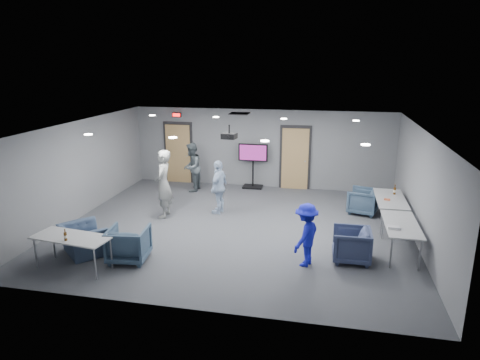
% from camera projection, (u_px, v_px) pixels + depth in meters
% --- Properties ---
extents(floor, '(9.00, 9.00, 0.00)m').
position_uv_depth(floor, '(236.00, 227.00, 11.40)').
color(floor, '#35393D').
rests_on(floor, ground).
extents(ceiling, '(9.00, 9.00, 0.00)m').
position_uv_depth(ceiling, '(236.00, 126.00, 10.68)').
color(ceiling, silver).
rests_on(ceiling, wall_back).
extents(wall_back, '(9.00, 0.02, 2.70)m').
position_uv_depth(wall_back, '(261.00, 149.00, 14.81)').
color(wall_back, slate).
rests_on(wall_back, floor).
extents(wall_front, '(9.00, 0.02, 2.70)m').
position_uv_depth(wall_front, '(186.00, 239.00, 7.26)').
color(wall_front, slate).
rests_on(wall_front, floor).
extents(wall_left, '(0.02, 8.00, 2.70)m').
position_uv_depth(wall_left, '(79.00, 170.00, 11.92)').
color(wall_left, slate).
rests_on(wall_left, floor).
extents(wall_right, '(0.02, 8.00, 2.70)m').
position_uv_depth(wall_right, '(421.00, 189.00, 10.15)').
color(wall_right, slate).
rests_on(wall_right, floor).
extents(door_left, '(1.06, 0.17, 2.24)m').
position_uv_depth(door_left, '(178.00, 153.00, 15.43)').
color(door_left, black).
rests_on(door_left, wall_back).
extents(door_right, '(1.06, 0.17, 2.24)m').
position_uv_depth(door_right, '(295.00, 158.00, 14.60)').
color(door_right, black).
rests_on(door_right, wall_back).
extents(exit_sign, '(0.32, 0.08, 0.16)m').
position_uv_depth(exit_sign, '(177.00, 115.00, 15.04)').
color(exit_sign, black).
rests_on(exit_sign, wall_back).
extents(hvac_diffuser, '(0.60, 0.60, 0.03)m').
position_uv_depth(hvac_diffuser, '(240.00, 114.00, 13.42)').
color(hvac_diffuser, black).
rests_on(hvac_diffuser, ceiling).
extents(downlights, '(6.18, 3.78, 0.02)m').
position_uv_depth(downlights, '(236.00, 127.00, 10.68)').
color(downlights, white).
rests_on(downlights, ceiling).
extents(person_a, '(0.52, 0.74, 1.93)m').
position_uv_depth(person_a, '(163.00, 184.00, 11.93)').
color(person_a, gray).
rests_on(person_a, floor).
extents(person_b, '(0.63, 0.81, 1.65)m').
position_uv_depth(person_b, '(192.00, 167.00, 14.39)').
color(person_b, '#515C61').
rests_on(person_b, floor).
extents(person_c, '(0.54, 0.97, 1.56)m').
position_uv_depth(person_c, '(219.00, 187.00, 12.29)').
color(person_c, silver).
rests_on(person_c, floor).
extents(person_d, '(0.81, 1.02, 1.39)m').
position_uv_depth(person_d, '(306.00, 235.00, 9.11)').
color(person_d, '#1D22BD').
rests_on(person_d, floor).
extents(chair_right_a, '(0.98, 0.96, 0.73)m').
position_uv_depth(chair_right_a, '(363.00, 201.00, 12.36)').
color(chair_right_a, '#384B61').
rests_on(chair_right_a, floor).
extents(chair_right_c, '(0.83, 0.80, 0.75)m').
position_uv_depth(chair_right_c, '(351.00, 245.00, 9.39)').
color(chair_right_c, '#363F5D').
rests_on(chair_right_c, floor).
extents(chair_front_a, '(0.93, 0.95, 0.78)m').
position_uv_depth(chair_front_a, '(129.00, 244.00, 9.41)').
color(chair_front_a, '#384D62').
rests_on(chair_front_a, floor).
extents(chair_front_b, '(1.36, 1.35, 0.67)m').
position_uv_depth(chair_front_b, '(83.00, 240.00, 9.76)').
color(chair_front_b, '#36455E').
rests_on(chair_front_b, floor).
extents(table_right_a, '(0.75, 1.81, 0.73)m').
position_uv_depth(table_right_a, '(390.00, 200.00, 11.46)').
color(table_right_a, '#ACAEB0').
rests_on(table_right_a, floor).
extents(table_right_b, '(0.74, 1.77, 0.73)m').
position_uv_depth(table_right_b, '(401.00, 225.00, 9.67)').
color(table_right_b, '#ACAEB0').
rests_on(table_right_b, floor).
extents(table_front_left, '(1.74, 0.90, 0.73)m').
position_uv_depth(table_front_left, '(72.00, 239.00, 8.95)').
color(table_front_left, '#ACAEB0').
rests_on(table_front_left, floor).
extents(bottle_front, '(0.07, 0.07, 0.25)m').
position_uv_depth(bottle_front, '(65.00, 236.00, 8.72)').
color(bottle_front, '#512F0D').
rests_on(bottle_front, table_front_left).
extents(bottle_right, '(0.07, 0.07, 0.28)m').
position_uv_depth(bottle_right, '(395.00, 191.00, 11.75)').
color(bottle_right, '#512F0D').
rests_on(bottle_right, table_right_a).
extents(snack_box, '(0.17, 0.14, 0.03)m').
position_uv_depth(snack_box, '(387.00, 199.00, 11.28)').
color(snack_box, '#B9522E').
rests_on(snack_box, table_right_a).
extents(wrapper, '(0.25, 0.18, 0.06)m').
position_uv_depth(wrapper, '(394.00, 227.00, 9.36)').
color(wrapper, silver).
rests_on(wrapper, table_right_b).
extents(tv_stand, '(1.01, 0.48, 1.55)m').
position_uv_depth(tv_stand, '(253.00, 163.00, 14.74)').
color(tv_stand, black).
rests_on(tv_stand, floor).
extents(projector, '(0.40, 0.37, 0.36)m').
position_uv_depth(projector, '(229.00, 136.00, 11.07)').
color(projector, black).
rests_on(projector, ceiling).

